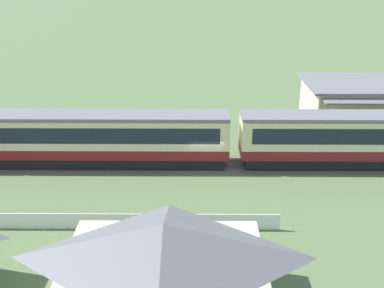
# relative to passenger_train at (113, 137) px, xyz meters

# --- Properties ---
(ground_plane) EXTENTS (600.00, 600.00, 0.00)m
(ground_plane) POSITION_rel_passenger_train_xyz_m (7.33, -0.61, -2.35)
(ground_plane) COLOR #566B42
(passenger_train) EXTENTS (58.32, 2.95, 4.23)m
(passenger_train) POSITION_rel_passenger_train_xyz_m (0.00, 0.00, 0.00)
(passenger_train) COLOR maroon
(passenger_train) RESTS_ON ground_plane
(railway_track) EXTENTS (98.77, 3.60, 0.04)m
(railway_track) POSITION_rel_passenger_train_xyz_m (3.37, -0.00, -2.34)
(railway_track) COLOR #665B51
(railway_track) RESTS_ON ground_plane
(station_building) EXTENTS (13.00, 9.82, 4.04)m
(station_building) POSITION_rel_passenger_train_xyz_m (23.78, 10.89, -0.30)
(station_building) COLOR beige
(station_building) RESTS_ON ground_plane
(cottage_grey_roof_2) EXTENTS (9.81, 7.04, 4.68)m
(cottage_grey_roof_2) POSITION_rel_passenger_train_xyz_m (5.09, -17.12, 0.08)
(cottage_grey_roof_2) COLOR beige
(cottage_grey_roof_2) RESTS_ON ground_plane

